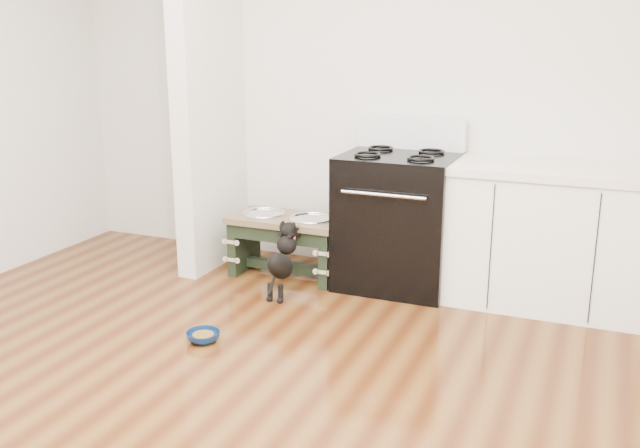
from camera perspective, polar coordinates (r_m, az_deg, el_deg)
The scene contains 8 objects.
ground at distance 3.35m, azimuth -9.39°, elevation -16.06°, with size 5.00×5.00×0.00m, color #45200C.
room_shell at distance 2.87m, azimuth -10.82°, elevation 12.78°, with size 5.00×5.00×5.00m.
partition_wall at distance 5.28m, azimuth -8.91°, elevation 11.02°, with size 0.15×0.80×2.70m, color silver.
oven_range at distance 4.91m, azimuth 6.26°, elevation 0.44°, with size 0.76×0.69×1.14m.
cabinet_run at distance 4.77m, azimuth 17.68°, elevation -0.99°, with size 1.24×0.64×0.91m.
dog_feeder at distance 5.10m, azimuth -2.67°, elevation -0.79°, with size 0.81×0.43×0.46m.
puppy at distance 4.74m, azimuth -3.00°, elevation -2.67°, with size 0.14×0.42×0.49m.
floor_bowl at distance 4.19m, azimuth -9.33°, elevation -8.88°, with size 0.19×0.19×0.06m.
Camera 1 is at (1.57, -2.40, 1.74)m, focal length 40.00 mm.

